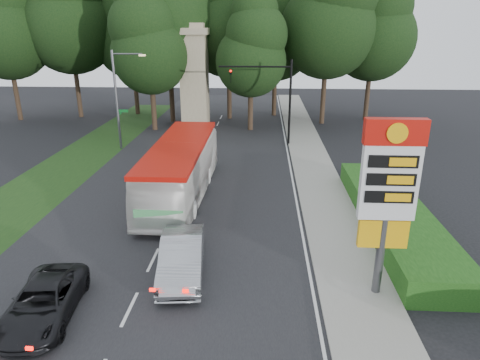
# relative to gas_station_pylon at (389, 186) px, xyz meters

# --- Properties ---
(ground) EXTENTS (120.00, 120.00, 0.00)m
(ground) POSITION_rel_gas_station_pylon_xyz_m (-9.20, -1.99, -4.45)
(ground) COLOR black
(ground) RESTS_ON ground
(road_surface) EXTENTS (14.00, 80.00, 0.02)m
(road_surface) POSITION_rel_gas_station_pylon_xyz_m (-9.20, 10.01, -4.44)
(road_surface) COLOR black
(road_surface) RESTS_ON ground
(sidewalk_right) EXTENTS (3.00, 80.00, 0.12)m
(sidewalk_right) POSITION_rel_gas_station_pylon_xyz_m (-0.70, 10.01, -4.39)
(sidewalk_right) COLOR gray
(sidewalk_right) RESTS_ON ground
(grass_verge_left) EXTENTS (5.00, 50.00, 0.02)m
(grass_verge_left) POSITION_rel_gas_station_pylon_xyz_m (-18.70, 16.01, -4.44)
(grass_verge_left) COLOR #193814
(grass_verge_left) RESTS_ON ground
(hedge) EXTENTS (3.00, 14.00, 1.20)m
(hedge) POSITION_rel_gas_station_pylon_xyz_m (2.30, 6.01, -3.85)
(hedge) COLOR #184712
(hedge) RESTS_ON ground
(gas_station_pylon) EXTENTS (2.10, 0.45, 6.85)m
(gas_station_pylon) POSITION_rel_gas_station_pylon_xyz_m (0.00, 0.00, 0.00)
(gas_station_pylon) COLOR #59595E
(gas_station_pylon) RESTS_ON ground
(traffic_signal_mast) EXTENTS (6.10, 0.35, 7.20)m
(traffic_signal_mast) POSITION_rel_gas_station_pylon_xyz_m (-3.52, 22.00, 0.22)
(traffic_signal_mast) COLOR black
(traffic_signal_mast) RESTS_ON ground
(streetlight_signs) EXTENTS (2.75, 0.98, 8.00)m
(streetlight_signs) POSITION_rel_gas_station_pylon_xyz_m (-16.19, 20.01, -0.01)
(streetlight_signs) COLOR #59595E
(streetlight_signs) RESTS_ON ground
(monument) EXTENTS (3.00, 3.00, 10.05)m
(monument) POSITION_rel_gas_station_pylon_xyz_m (-11.20, 28.01, 0.66)
(monument) COLOR gray
(monument) RESTS_ON ground
(tree_far_west) EXTENTS (8.96, 8.96, 17.60)m
(tree_far_west) POSITION_rel_gas_station_pylon_xyz_m (-31.20, 31.01, 6.24)
(tree_far_west) COLOR #2D2116
(tree_far_west) RESTS_ON ground
(tree_west_mid) EXTENTS (9.80, 9.80, 19.25)m
(tree_west_mid) POSITION_rel_gas_station_pylon_xyz_m (-25.20, 33.01, 7.24)
(tree_west_mid) COLOR #2D2116
(tree_west_mid) RESTS_ON ground
(tree_west_near) EXTENTS (8.40, 8.40, 16.50)m
(tree_west_near) POSITION_rel_gas_station_pylon_xyz_m (-19.20, 35.01, 5.57)
(tree_west_near) COLOR #2D2116
(tree_west_near) RESTS_ON ground
(tree_center_left) EXTENTS (10.08, 10.08, 19.80)m
(tree_center_left) POSITION_rel_gas_station_pylon_xyz_m (-14.20, 31.01, 7.57)
(tree_center_left) COLOR #2D2116
(tree_center_left) RESTS_ON ground
(tree_center_right) EXTENTS (9.24, 9.24, 18.15)m
(tree_center_right) POSITION_rel_gas_station_pylon_xyz_m (-8.20, 33.01, 6.57)
(tree_center_right) COLOR #2D2116
(tree_center_right) RESTS_ON ground
(tree_east_near) EXTENTS (8.12, 8.12, 15.95)m
(tree_east_near) POSITION_rel_gas_station_pylon_xyz_m (-3.20, 35.01, 5.23)
(tree_east_near) COLOR #2D2116
(tree_east_near) RESTS_ON ground
(tree_east_mid) EXTENTS (9.52, 9.52, 18.70)m
(tree_east_mid) POSITION_rel_gas_station_pylon_xyz_m (1.80, 31.01, 6.91)
(tree_east_mid) COLOR #2D2116
(tree_east_mid) RESTS_ON ground
(tree_far_east) EXTENTS (8.68, 8.68, 17.05)m
(tree_far_east) POSITION_rel_gas_station_pylon_xyz_m (6.80, 33.01, 5.90)
(tree_far_east) COLOR #2D2116
(tree_far_east) RESTS_ON ground
(tree_monument_left) EXTENTS (7.28, 7.28, 14.30)m
(tree_monument_left) POSITION_rel_gas_station_pylon_xyz_m (-15.20, 27.01, 4.23)
(tree_monument_left) COLOR #2D2116
(tree_monument_left) RESTS_ON ground
(tree_monument_right) EXTENTS (6.72, 6.72, 13.20)m
(tree_monument_right) POSITION_rel_gas_station_pylon_xyz_m (-5.70, 27.51, 3.56)
(tree_monument_right) COLOR #2D2116
(tree_monument_right) RESTS_ON ground
(transit_bus) EXTENTS (3.06, 11.97, 3.32)m
(transit_bus) POSITION_rel_gas_station_pylon_xyz_m (-9.29, 9.59, -2.79)
(transit_bus) COLOR white
(transit_bus) RESTS_ON ground
(sedan_silver) EXTENTS (2.24, 5.03, 1.61)m
(sedan_silver) POSITION_rel_gas_station_pylon_xyz_m (-7.70, 0.98, -3.65)
(sedan_silver) COLOR #989A9F
(sedan_silver) RESTS_ON ground
(suv_charcoal) EXTENTS (2.61, 4.80, 1.28)m
(suv_charcoal) POSITION_rel_gas_station_pylon_xyz_m (-12.04, -2.07, -3.81)
(suv_charcoal) COLOR black
(suv_charcoal) RESTS_ON ground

